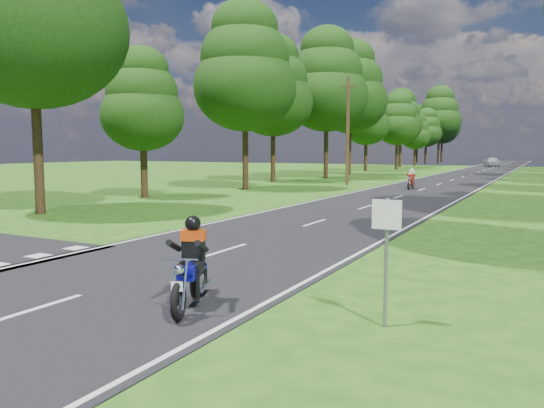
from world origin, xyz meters
The scene contains 9 objects.
ground centered at (0.00, 0.00, 0.00)m, with size 160.00×160.00×0.00m, color #205012.
main_road centered at (0.00, 50.00, 0.01)m, with size 7.00×140.00×0.02m, color black.
road_markings centered at (-0.14, 48.13, 0.02)m, with size 7.40×140.00×0.01m.
treeline centered at (1.43, 60.06, 8.25)m, with size 40.00×115.35×14.78m.
telegraph_pole centered at (-6.00, 28.00, 4.07)m, with size 1.20×0.26×8.00m.
road_sign centered at (5.50, -2.01, 1.34)m, with size 0.45×0.07×2.00m.
rider_near_blue centered at (2.25, -2.58, 0.80)m, with size 0.63×1.88×1.57m, color #0D0D8F, non-canonical shape.
rider_far_red centered at (-0.73, 26.01, 0.72)m, with size 0.56×1.67×1.39m, color maroon, non-canonical shape.
distant_car centered at (-0.54, 76.60, 0.76)m, with size 1.76×4.37×1.49m, color silver.
Camera 1 is at (7.68, -9.83, 2.74)m, focal length 35.00 mm.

